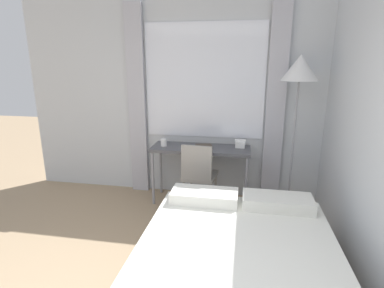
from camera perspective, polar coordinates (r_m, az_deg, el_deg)
name	(u,v)px	position (r m, az deg, el deg)	size (l,w,h in m)	color
wall_back_with_window	(189,100)	(4.14, -0.58, 8.46)	(4.62, 0.13, 2.70)	silver
wall_right	(373,125)	(2.87, 31.21, 3.06)	(0.05, 3.78, 2.70)	silver
desk	(201,153)	(3.95, 1.64, -1.65)	(1.29, 0.45, 0.77)	#4C4C51
desk_chair	(199,173)	(3.79, 1.32, -5.47)	(0.44, 0.44, 0.89)	gray
bed	(237,270)	(2.65, 8.51, -22.59)	(1.63, 1.93, 0.56)	slate
standing_lamp	(300,75)	(3.72, 19.80, 12.18)	(0.42, 0.42, 1.93)	#4C4C51
telephone	(240,144)	(3.98, 9.15, 0.06)	(0.14, 0.15, 0.10)	white
book	(204,146)	(3.93, 2.26, -0.39)	(0.25, 0.23, 0.02)	#4C4238
mug	(164,143)	(3.98, -5.40, 0.27)	(0.08, 0.08, 0.10)	white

